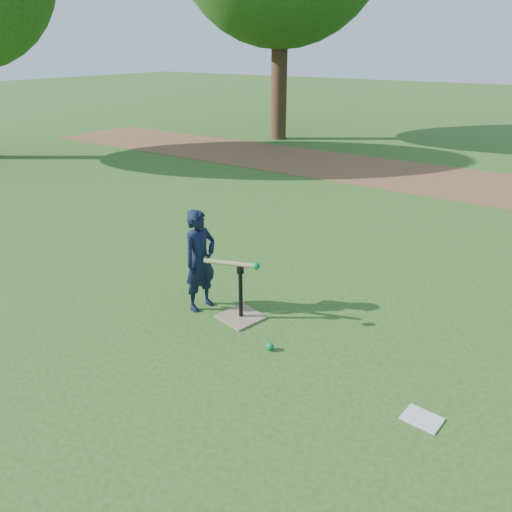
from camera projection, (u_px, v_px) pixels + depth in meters
The scene contains 7 objects.
ground at pixel (255, 320), 5.57m from camera, with size 80.00×80.00×0.00m, color #285116.
dirt_strip at pixel (444, 180), 11.26m from camera, with size 24.00×3.00×0.01m, color brown.
child at pixel (200, 260), 5.62m from camera, with size 0.43×0.28×1.19m, color black.
wiffle_ball_ground at pixel (270, 347), 5.01m from camera, with size 0.08×0.08×0.08m, color #0B7E36.
clipboard at pixel (422, 419), 4.09m from camera, with size 0.30×0.23×0.01m, color silver.
batting_tee at pixel (241, 309), 5.58m from camera, with size 0.52×0.52×0.61m.
swing_action at pixel (233, 263), 5.39m from camera, with size 0.72×0.24×0.13m.
Camera 1 is at (2.75, -3.99, 2.84)m, focal length 35.00 mm.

